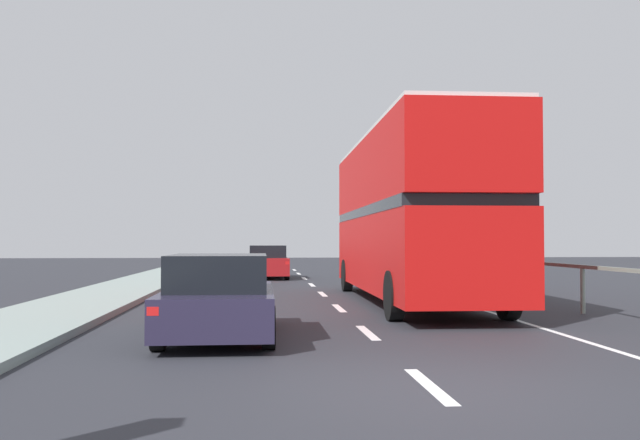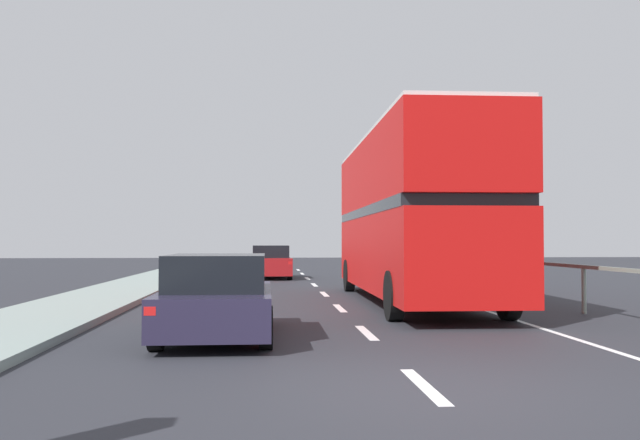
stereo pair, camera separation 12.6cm
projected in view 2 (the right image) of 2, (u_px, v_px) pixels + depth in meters
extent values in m
cube|color=#292A30|center=(427.00, 393.00, 7.39)|extent=(73.12, 120.00, 0.10)
cube|color=silver|center=(424.00, 386.00, 7.52)|extent=(0.16, 1.91, 0.01)
cube|color=silver|center=(366.00, 333.00, 11.90)|extent=(0.16, 1.91, 0.01)
cube|color=silver|center=(340.00, 308.00, 16.28)|extent=(0.16, 1.91, 0.01)
cube|color=silver|center=(324.00, 294.00, 20.66)|extent=(0.16, 1.91, 0.01)
cube|color=silver|center=(314.00, 285.00, 25.03)|extent=(0.16, 1.91, 0.01)
cube|color=silver|center=(307.00, 278.00, 29.41)|extent=(0.16, 1.91, 0.01)
cube|color=silver|center=(302.00, 274.00, 33.79)|extent=(0.16, 1.91, 0.01)
cube|color=silver|center=(298.00, 270.00, 38.17)|extent=(0.16, 1.91, 0.01)
cube|color=silver|center=(474.00, 307.00, 16.61)|extent=(0.12, 46.00, 0.01)
cube|color=gray|center=(551.00, 264.00, 16.79)|extent=(0.08, 42.00, 0.08)
cylinder|color=gray|center=(584.00, 290.00, 15.03)|extent=(0.10, 0.10, 1.02)
cylinder|color=gray|center=(524.00, 281.00, 18.52)|extent=(0.10, 0.10, 1.02)
cylinder|color=gray|center=(484.00, 275.00, 22.01)|extent=(0.10, 0.10, 1.02)
cylinder|color=gray|center=(454.00, 270.00, 25.50)|extent=(0.10, 0.10, 1.02)
cylinder|color=gray|center=(431.00, 267.00, 28.98)|extent=(0.10, 0.10, 1.02)
cylinder|color=gray|center=(414.00, 264.00, 32.47)|extent=(0.10, 0.10, 1.02)
cylinder|color=gray|center=(400.00, 262.00, 35.96)|extent=(0.10, 0.10, 1.02)
cube|color=red|center=(412.00, 253.00, 17.76)|extent=(2.63, 11.22, 1.87)
cube|color=black|center=(411.00, 212.00, 17.79)|extent=(2.65, 10.77, 0.24)
cube|color=red|center=(411.00, 174.00, 17.82)|extent=(2.63, 11.22, 1.72)
cube|color=silver|center=(411.00, 139.00, 17.85)|extent=(2.58, 10.99, 0.10)
cube|color=black|center=(379.00, 247.00, 23.32)|extent=(2.27, 0.06, 1.31)
cube|color=yellow|center=(379.00, 178.00, 23.40)|extent=(1.51, 0.06, 0.28)
cylinder|color=black|center=(349.00, 275.00, 21.84)|extent=(0.29, 1.00, 1.00)
cylinder|color=black|center=(421.00, 275.00, 22.00)|extent=(0.29, 1.00, 1.00)
cylinder|color=black|center=(394.00, 296.00, 13.67)|extent=(0.29, 1.00, 1.00)
cylinder|color=black|center=(508.00, 295.00, 13.83)|extent=(0.29, 1.00, 1.00)
cube|color=#252037|center=(218.00, 307.00, 11.41)|extent=(1.75, 4.23, 0.62)
cube|color=black|center=(217.00, 272.00, 11.21)|extent=(1.54, 2.33, 0.57)
cube|color=red|center=(150.00, 311.00, 9.28)|extent=(0.16, 0.06, 0.12)
cube|color=red|center=(265.00, 310.00, 9.40)|extent=(0.16, 0.06, 0.12)
cylinder|color=black|center=(180.00, 309.00, 12.74)|extent=(0.20, 0.64, 0.64)
cylinder|color=black|center=(266.00, 309.00, 12.87)|extent=(0.20, 0.64, 0.64)
cylinder|color=black|center=(156.00, 329.00, 9.93)|extent=(0.20, 0.64, 0.64)
cylinder|color=black|center=(266.00, 328.00, 10.06)|extent=(0.20, 0.64, 0.64)
cube|color=maroon|center=(270.00, 266.00, 29.53)|extent=(1.78, 4.06, 0.72)
cube|color=black|center=(270.00, 251.00, 29.35)|extent=(1.54, 2.24, 0.51)
cube|color=red|center=(253.00, 263.00, 27.50)|extent=(0.16, 0.06, 0.12)
cube|color=red|center=(290.00, 263.00, 27.64)|extent=(0.16, 0.06, 0.12)
cylinder|color=black|center=(252.00, 270.00, 30.76)|extent=(0.21, 0.64, 0.64)
cylinder|color=black|center=(287.00, 270.00, 30.91)|extent=(0.21, 0.64, 0.64)
cylinder|color=black|center=(252.00, 272.00, 28.15)|extent=(0.21, 0.64, 0.64)
cylinder|color=black|center=(290.00, 272.00, 28.29)|extent=(0.21, 0.64, 0.64)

